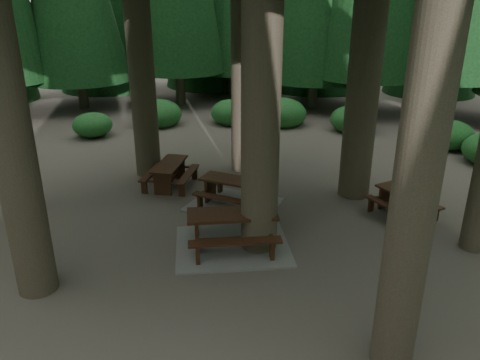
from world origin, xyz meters
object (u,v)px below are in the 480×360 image
(picnic_table_a, at_px, (232,235))
(picnic_table_c, at_px, (233,197))
(picnic_table_d, at_px, (404,200))
(picnic_table_b, at_px, (170,171))

(picnic_table_a, xyz_separation_m, picnic_table_c, (-0.85, 2.18, -0.05))
(picnic_table_a, height_order, picnic_table_d, picnic_table_a)
(picnic_table_b, distance_m, picnic_table_d, 6.85)
(picnic_table_b, xyz_separation_m, picnic_table_c, (2.36, -0.63, -0.23))
(picnic_table_b, relative_size, picnic_table_d, 0.97)
(picnic_table_a, bearing_deg, picnic_table_c, 83.99)
(picnic_table_d, bearing_deg, picnic_table_b, -136.95)
(picnic_table_a, distance_m, picnic_table_d, 4.84)
(picnic_table_a, height_order, picnic_table_c, picnic_table_a)
(picnic_table_a, relative_size, picnic_table_b, 1.69)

